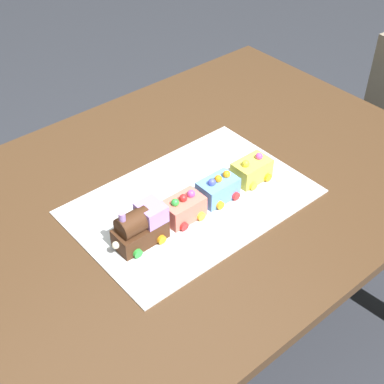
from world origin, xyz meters
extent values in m
plane|color=#2D3038|center=(0.00, 0.00, 0.00)|extent=(8.00, 8.00, 0.00)
cube|color=#4C331E|center=(0.00, 0.00, 0.72)|extent=(1.40, 1.00, 0.03)
cube|color=#4C331E|center=(0.64, 0.44, 0.35)|extent=(0.07, 0.07, 0.71)
cube|color=gray|center=(0.95, 0.06, 0.21)|extent=(0.04, 0.04, 0.42)
cube|color=silver|center=(-0.06, -0.06, 0.74)|extent=(0.60, 0.40, 0.00)
cube|color=#472816|center=(-0.24, -0.09, 0.77)|extent=(0.12, 0.06, 0.05)
cylinder|color=#472816|center=(-0.26, -0.09, 0.81)|extent=(0.07, 0.05, 0.05)
cube|color=#AD84E0|center=(-0.21, -0.09, 0.82)|extent=(0.06, 0.06, 0.04)
cylinder|color=#AD84E0|center=(-0.29, -0.09, 0.84)|extent=(0.02, 0.02, 0.03)
sphere|color=#F4EFCC|center=(-0.31, -0.09, 0.78)|extent=(0.02, 0.02, 0.02)
cylinder|color=green|center=(-0.28, -0.13, 0.76)|extent=(0.02, 0.01, 0.02)
cylinder|color=orange|center=(-0.21, -0.13, 0.76)|extent=(0.02, 0.01, 0.02)
cylinder|color=green|center=(-0.28, -0.05, 0.76)|extent=(0.02, 0.01, 0.02)
cylinder|color=#D84CB2|center=(-0.21, -0.05, 0.76)|extent=(0.02, 0.01, 0.02)
cube|color=#F27260|center=(-0.11, -0.09, 0.77)|extent=(0.10, 0.06, 0.06)
cylinder|color=red|center=(-0.14, -0.13, 0.76)|extent=(0.02, 0.01, 0.02)
cylinder|color=yellow|center=(-0.09, -0.13, 0.76)|extent=(0.02, 0.01, 0.02)
cylinder|color=yellow|center=(-0.14, -0.05, 0.76)|extent=(0.02, 0.01, 0.02)
cylinder|color=#D84CB2|center=(-0.09, -0.05, 0.76)|extent=(0.02, 0.01, 0.02)
sphere|color=#D84CB2|center=(-0.09, -0.09, 0.81)|extent=(0.02, 0.02, 0.02)
sphere|color=green|center=(-0.14, -0.09, 0.81)|extent=(0.02, 0.02, 0.02)
sphere|color=red|center=(-0.11, -0.09, 0.81)|extent=(0.02, 0.02, 0.02)
cube|color=#669EEA|center=(0.00, -0.09, 0.77)|extent=(0.10, 0.06, 0.06)
cylinder|color=orange|center=(-0.02, -0.13, 0.76)|extent=(0.02, 0.01, 0.02)
cylinder|color=red|center=(0.03, -0.13, 0.76)|extent=(0.02, 0.01, 0.02)
cylinder|color=orange|center=(-0.02, -0.05, 0.76)|extent=(0.02, 0.01, 0.02)
cylinder|color=yellow|center=(0.03, -0.05, 0.76)|extent=(0.02, 0.01, 0.02)
sphere|color=#4C59D8|center=(-0.02, -0.09, 0.81)|extent=(0.02, 0.02, 0.02)
sphere|color=orange|center=(0.00, -0.09, 0.81)|extent=(0.02, 0.02, 0.02)
sphere|color=orange|center=(0.03, -0.09, 0.81)|extent=(0.02, 0.02, 0.02)
cube|color=#F4E04C|center=(0.12, -0.09, 0.77)|extent=(0.10, 0.06, 0.06)
cylinder|color=yellow|center=(0.09, -0.13, 0.76)|extent=(0.02, 0.01, 0.02)
cylinder|color=orange|center=(0.15, -0.13, 0.76)|extent=(0.02, 0.01, 0.02)
cylinder|color=#D84CB2|center=(0.09, -0.05, 0.76)|extent=(0.02, 0.01, 0.02)
cylinder|color=red|center=(0.15, -0.05, 0.76)|extent=(0.02, 0.01, 0.02)
sphere|color=yellow|center=(0.10, -0.09, 0.81)|extent=(0.02, 0.02, 0.02)
sphere|color=#D84CB2|center=(0.15, -0.09, 0.81)|extent=(0.02, 0.02, 0.02)
camera|label=1|loc=(-0.74, -0.86, 1.66)|focal=51.08mm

